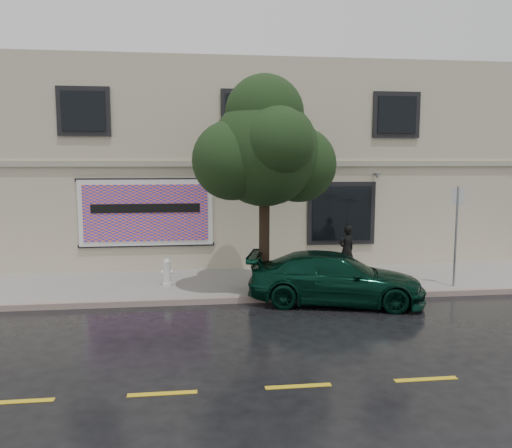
{
  "coord_description": "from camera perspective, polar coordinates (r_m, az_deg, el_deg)",
  "views": [
    {
      "loc": [
        -1.63,
        -11.14,
        3.67
      ],
      "look_at": [
        -0.01,
        2.2,
        1.98
      ],
      "focal_mm": 35.0,
      "sensor_mm": 36.0,
      "label": 1
    }
  ],
  "objects": [
    {
      "name": "billboard",
      "position": [
        16.22,
        -12.44,
        1.27
      ],
      "size": [
        4.3,
        0.16,
        2.2
      ],
      "color": "white",
      "rests_on": "ground"
    },
    {
      "name": "pedestrian",
      "position": [
        15.88,
        10.32,
        -2.91
      ],
      "size": [
        0.66,
        0.56,
        1.55
      ],
      "primitive_type": "imported",
      "rotation": [
        0.0,
        0.0,
        3.53
      ],
      "color": "black",
      "rests_on": "sidewalk"
    },
    {
      "name": "fire_hydrant",
      "position": [
        14.51,
        -10.12,
        -5.46
      ],
      "size": [
        0.32,
        0.3,
        0.78
      ],
      "rotation": [
        0.0,
        0.0,
        0.13
      ],
      "color": "silver",
      "rests_on": "sidewalk"
    },
    {
      "name": "umbrella",
      "position": [
        15.73,
        10.41,
        1.19
      ],
      "size": [
        1.05,
        1.05,
        0.73
      ],
      "primitive_type": "imported",
      "rotation": [
        0.0,
        0.0,
        -0.06
      ],
      "color": "black",
      "rests_on": "pedestrian"
    },
    {
      "name": "sign_pole",
      "position": [
        15.05,
        21.92,
        -0.37
      ],
      "size": [
        0.33,
        0.16,
        2.84
      ],
      "rotation": [
        0.0,
        0.0,
        -0.41
      ],
      "color": "gray",
      "rests_on": "sidewalk"
    },
    {
      "name": "street_tree",
      "position": [
        13.47,
        0.97,
        8.13
      ],
      "size": [
        2.91,
        2.91,
        5.23
      ],
      "color": "#342217",
      "rests_on": "sidewalk"
    },
    {
      "name": "car",
      "position": [
        13.2,
        9.07,
        -6.12
      ],
      "size": [
        4.86,
        3.05,
        1.31
      ],
      "primitive_type": "imported",
      "rotation": [
        0.0,
        0.0,
        1.32
      ],
      "color": "black",
      "rests_on": "ground"
    },
    {
      "name": "ground",
      "position": [
        11.84,
        1.35,
        -10.89
      ],
      "size": [
        90.0,
        90.0,
        0.0
      ],
      "primitive_type": "plane",
      "color": "black",
      "rests_on": "ground"
    },
    {
      "name": "curb",
      "position": [
        13.24,
        0.41,
        -8.59
      ],
      "size": [
        20.0,
        0.18,
        0.16
      ],
      "primitive_type": "cube",
      "color": "gray",
      "rests_on": "ground"
    },
    {
      "name": "sidewalk",
      "position": [
        14.92,
        -0.45,
        -6.78
      ],
      "size": [
        20.0,
        3.5,
        0.15
      ],
      "primitive_type": "cube",
      "color": "#97958F",
      "rests_on": "ground"
    },
    {
      "name": "building",
      "position": [
        20.2,
        -2.3,
        6.67
      ],
      "size": [
        20.0,
        8.12,
        7.0
      ],
      "color": "#C0B79B",
      "rests_on": "ground"
    },
    {
      "name": "road_marking",
      "position": [
        8.63,
        4.86,
        -17.98
      ],
      "size": [
        19.0,
        0.12,
        0.01
      ],
      "primitive_type": "cube",
      "color": "gold",
      "rests_on": "ground"
    }
  ]
}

